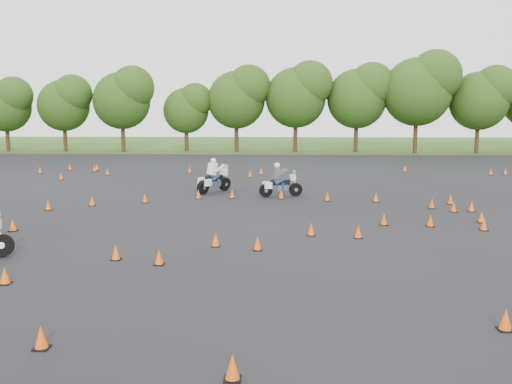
# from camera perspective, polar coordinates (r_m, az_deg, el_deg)

# --- Properties ---
(ground) EXTENTS (140.00, 140.00, 0.00)m
(ground) POSITION_cam_1_polar(r_m,az_deg,el_deg) (19.96, -0.44, -5.12)
(ground) COLOR #2D5119
(ground) RESTS_ON ground
(asphalt_pad) EXTENTS (62.00, 62.00, 0.00)m
(asphalt_pad) POSITION_cam_1_polar(r_m,az_deg,el_deg) (25.83, 0.17, -1.96)
(asphalt_pad) COLOR black
(asphalt_pad) RESTS_ON ground
(treeline) EXTENTS (86.87, 32.64, 10.91)m
(treeline) POSITION_cam_1_polar(r_m,az_deg,el_deg) (54.38, 5.64, 8.43)
(treeline) COLOR #264313
(treeline) RESTS_ON ground
(traffic_cones) EXTENTS (36.13, 33.03, 0.45)m
(traffic_cones) POSITION_cam_1_polar(r_m,az_deg,el_deg) (25.64, 0.30, -1.53)
(traffic_cones) COLOR #E95109
(traffic_cones) RESTS_ON asphalt_pad
(rider_grey) EXTENTS (2.44, 1.28, 1.80)m
(rider_grey) POSITION_cam_1_polar(r_m,az_deg,el_deg) (30.02, 2.51, 1.24)
(rider_grey) COLOR #44474C
(rider_grey) RESTS_ON ground
(rider_white) EXTENTS (2.12, 2.46, 1.93)m
(rider_white) POSITION_cam_1_polar(r_m,az_deg,el_deg) (31.50, -4.27, 1.69)
(rider_white) COLOR silver
(rider_white) RESTS_ON ground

